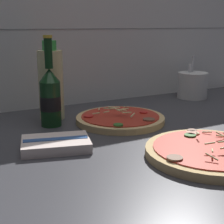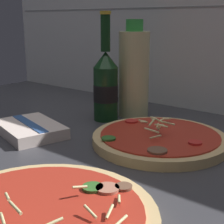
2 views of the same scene
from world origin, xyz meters
TOP-DOWN VIEW (x-y plane):
  - counter_slab at (0.00, 0.00)cm, footprint 160.00×90.00cm
  - tile_backsplash at (0.00, 45.50)cm, footprint 160.00×1.13cm
  - pizza_near at (4.73, -18.32)cm, footprint 29.35×29.35cm
  - pizza_far at (0.79, 15.74)cm, footprint 26.98×26.98cm
  - beer_bottle at (-18.88, 22.38)cm, footprint 6.06×6.06cm
  - oil_bottle at (-15.97, 30.04)cm, footprint 7.77×7.77cm
  - dish_towel at (-24.29, 3.10)cm, footprint 18.47×15.11cm

SIDE VIEW (x-z plane):
  - counter_slab at x=0.00cm, z-range 0.00..2.50cm
  - pizza_far at x=0.79cm, z-range 1.05..6.06cm
  - pizza_near at x=4.73cm, z-range 1.25..5.95cm
  - dish_towel at x=-24.29cm, z-range 2.43..4.99cm
  - beer_bottle at x=-18.88cm, z-range -1.65..24.55cm
  - oil_bottle at x=-15.97cm, z-range 1.52..25.89cm
  - tile_backsplash at x=0.00cm, z-range 0.00..60.00cm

